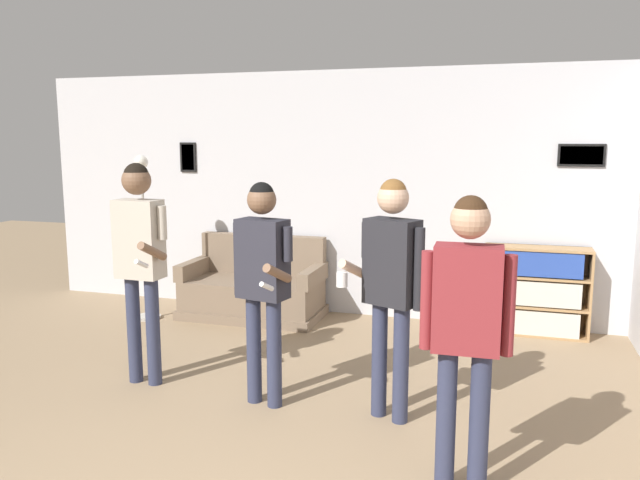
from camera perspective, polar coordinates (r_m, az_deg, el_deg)
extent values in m
cube|color=silver|center=(6.89, 4.08, 4.12)|extent=(7.86, 0.06, 2.70)
cube|color=black|center=(6.69, 22.79, 7.16)|extent=(0.44, 0.02, 0.22)
cube|color=beige|center=(6.68, 22.80, 7.16)|extent=(0.40, 0.01, 0.18)
cube|color=black|center=(7.58, -11.97, 7.42)|extent=(0.20, 0.02, 0.34)
cube|color=gray|center=(7.58, -11.99, 7.42)|extent=(0.16, 0.01, 0.30)
cube|color=#7A6651|center=(7.04, -6.18, -6.58)|extent=(1.54, 0.80, 0.10)
cube|color=#7A6651|center=(6.98, -6.21, -4.92)|extent=(1.48, 0.74, 0.32)
cube|color=#7A6651|center=(7.20, -5.24, -1.32)|extent=(1.48, 0.14, 0.46)
cube|color=#7A6651|center=(7.23, -11.44, -2.53)|extent=(0.12, 0.74, 0.18)
cube|color=#7A6651|center=(6.68, -0.62, -3.31)|extent=(0.12, 0.74, 0.18)
cube|color=#A87F51|center=(6.65, 14.82, -4.22)|extent=(0.02, 0.30, 0.90)
cube|color=#A87F51|center=(6.70, 23.40, -4.59)|extent=(0.02, 0.30, 0.90)
cube|color=#A87F51|center=(6.80, 19.08, -4.14)|extent=(1.02, 0.01, 0.90)
cube|color=#A87F51|center=(6.77, 18.93, -8.02)|extent=(0.97, 0.30, 0.02)
cube|color=#A87F51|center=(6.57, 19.33, -0.72)|extent=(0.97, 0.30, 0.02)
cube|color=#A87F51|center=(6.69, 19.06, -5.67)|extent=(0.97, 0.30, 0.02)
cube|color=#A87F51|center=(6.62, 19.19, -3.16)|extent=(0.97, 0.30, 0.02)
cube|color=beige|center=(6.72, 18.99, -6.94)|extent=(0.84, 0.26, 0.24)
cube|color=beige|center=(6.65, 19.13, -4.47)|extent=(0.84, 0.26, 0.24)
cube|color=#2847A3|center=(6.59, 19.26, -1.94)|extent=(0.84, 0.26, 0.24)
cylinder|color=#ADA89E|center=(7.20, -15.44, -6.80)|extent=(0.28, 0.28, 0.03)
cylinder|color=#ADA89E|center=(7.02, -15.73, -0.31)|extent=(0.03, 0.03, 1.62)
sphere|color=white|center=(6.93, -16.05, 6.85)|extent=(0.15, 0.15, 0.15)
cylinder|color=#2D334C|center=(5.31, -16.64, -7.85)|extent=(0.11, 0.11, 0.87)
cylinder|color=#2D334C|center=(5.21, -15.01, -8.10)|extent=(0.11, 0.11, 0.87)
cube|color=#BCB2A3|center=(5.09, -16.21, 0.09)|extent=(0.37, 0.21, 0.62)
sphere|color=brown|center=(5.04, -16.44, 5.25)|extent=(0.23, 0.23, 0.23)
sphere|color=black|center=(5.04, -16.46, 5.70)|extent=(0.19, 0.19, 0.19)
cylinder|color=#BCB2A3|center=(4.95, -14.24, 1.55)|extent=(0.07, 0.07, 0.26)
cylinder|color=brown|center=(4.86, -15.07, -1.00)|extent=(0.07, 0.32, 0.19)
cylinder|color=white|center=(4.76, -16.01, -2.10)|extent=(0.04, 0.14, 0.09)
cylinder|color=#BCB2A3|center=(5.22, -18.13, -0.03)|extent=(0.07, 0.07, 0.58)
cylinder|color=#2D334C|center=(4.75, -6.06, -9.91)|extent=(0.11, 0.11, 0.82)
cylinder|color=#2D334C|center=(4.66, -4.21, -10.29)|extent=(0.11, 0.11, 0.82)
cube|color=#282833|center=(4.52, -5.27, -1.73)|extent=(0.39, 0.27, 0.58)
sphere|color=brown|center=(4.46, -5.35, 3.69)|extent=(0.21, 0.21, 0.21)
sphere|color=black|center=(4.45, -5.36, 4.16)|extent=(0.18, 0.18, 0.18)
cylinder|color=#282833|center=(4.38, -2.97, -0.37)|extent=(0.07, 0.07, 0.24)
cylinder|color=brown|center=(4.30, -3.90, -3.07)|extent=(0.12, 0.30, 0.18)
cylinder|color=white|center=(4.21, -4.89, -4.25)|extent=(0.06, 0.15, 0.09)
cylinder|color=#282833|center=(4.65, -7.47, -1.75)|extent=(0.07, 0.07, 0.54)
cylinder|color=#2D334C|center=(4.52, 5.45, -10.77)|extent=(0.11, 0.11, 0.84)
cylinder|color=#2D334C|center=(4.43, 7.40, -11.24)|extent=(0.11, 0.11, 0.84)
cube|color=#232328|center=(4.28, 6.59, -2.01)|extent=(0.41, 0.33, 0.59)
sphere|color=#D1A889|center=(4.22, 6.70, 3.84)|extent=(0.22, 0.22, 0.22)
sphere|color=brown|center=(4.22, 6.71, 4.35)|extent=(0.18, 0.18, 0.18)
cylinder|color=#232328|center=(4.18, 9.05, -2.67)|extent=(0.07, 0.07, 0.56)
cylinder|color=#232328|center=(4.38, 4.27, 0.01)|extent=(0.07, 0.07, 0.25)
cylinder|color=#D1A889|center=(4.30, 3.16, -2.72)|extent=(0.18, 0.30, 0.19)
cylinder|color=white|center=(4.21, 2.02, -3.62)|extent=(0.08, 0.08, 0.10)
cylinder|color=#2D334C|center=(3.70, 11.44, -15.79)|extent=(0.11, 0.11, 0.82)
cylinder|color=#2D334C|center=(3.69, 14.34, -15.93)|extent=(0.11, 0.11, 0.82)
cube|color=maroon|center=(3.46, 13.31, -5.25)|extent=(0.36, 0.21, 0.58)
sphere|color=tan|center=(3.38, 13.58, 1.86)|extent=(0.21, 0.21, 0.21)
sphere|color=#382314|center=(3.37, 13.61, 2.49)|extent=(0.18, 0.18, 0.18)
cylinder|color=maroon|center=(3.46, 16.87, -5.77)|extent=(0.07, 0.07, 0.55)
cylinder|color=maroon|center=(3.47, 9.74, -5.45)|extent=(0.07, 0.07, 0.55)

